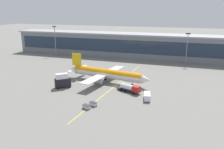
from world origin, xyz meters
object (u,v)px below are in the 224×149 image
at_px(catering_lift, 62,81).
at_px(baggage_cart_1, 93,104).
at_px(lavatory_truck, 147,96).
at_px(fuel_tanker, 130,88).
at_px(main_airliner, 107,74).
at_px(baggage_cart_0, 86,107).

height_order(catering_lift, baggage_cart_1, catering_lift).
bearing_deg(lavatory_truck, fuel_tanker, 144.23).
height_order(fuel_tanker, catering_lift, catering_lift).
distance_m(lavatory_truck, baggage_cart_1, 20.89).
distance_m(catering_lift, baggage_cart_1, 25.14).
bearing_deg(catering_lift, main_airliner, 41.46).
relative_size(baggage_cart_0, baggage_cart_1, 1.00).
relative_size(catering_lift, lavatory_truck, 1.10).
xyz_separation_m(lavatory_truck, baggage_cart_1, (-17.13, -11.93, -0.64)).
bearing_deg(baggage_cart_0, catering_lift, 138.28).
distance_m(catering_lift, lavatory_truck, 37.80).
xyz_separation_m(main_airliner, baggage_cart_1, (5.04, -27.99, -3.34)).
relative_size(catering_lift, baggage_cart_1, 2.23).
bearing_deg(catering_lift, baggage_cart_1, -34.79).
distance_m(catering_lift, baggage_cart_0, 26.01).
bearing_deg(baggage_cart_0, lavatory_truck, 39.05).
height_order(fuel_tanker, lavatory_truck, fuel_tanker).
height_order(catering_lift, baggage_cart_0, catering_lift).
distance_m(fuel_tanker, baggage_cart_0, 23.19).
bearing_deg(fuel_tanker, catering_lift, -172.94).
distance_m(baggage_cart_0, baggage_cart_1, 3.20).
bearing_deg(baggage_cart_1, main_airliner, 100.21).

